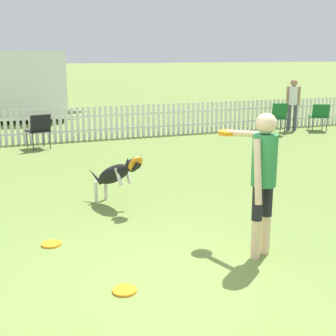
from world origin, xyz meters
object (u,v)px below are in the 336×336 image
frisbee_near_dog (125,290)px  leaping_dog (116,174)px  handler_person (262,168)px  folding_chair_green_right (39,128)px  frisbee_near_handler (51,244)px  folding_chair_blue_left (278,116)px  spectator_standing (293,100)px  folding_chair_center (319,115)px

frisbee_near_dog → leaping_dog: bearing=77.0°
handler_person → folding_chair_green_right: size_ratio=1.92×
frisbee_near_handler → folding_chair_blue_left: size_ratio=0.26×
frisbee_near_dog → folding_chair_green_right: 7.66m
spectator_standing → handler_person: bearing=80.7°
leaping_dog → spectator_standing: bearing=-167.4°
leaping_dog → folding_chair_green_right: size_ratio=1.36×
leaping_dog → folding_chair_green_right: bearing=-107.6°
leaping_dog → folding_chair_green_right: (-0.62, 5.01, 0.00)m
handler_person → spectator_standing: bearing=27.9°
frisbee_near_handler → spectator_standing: (8.04, 6.43, 0.92)m
folding_chair_green_right → handler_person: bearing=88.5°
folding_chair_blue_left → folding_chair_green_right: bearing=11.5°
folding_chair_blue_left → folding_chair_center: size_ratio=1.12×
handler_person → leaping_dog: bearing=90.2°
handler_person → frisbee_near_dog: handler_person is taller
frisbee_near_dog → frisbee_near_handler: bearing=110.1°
leaping_dog → frisbee_near_dog: size_ratio=4.87×
frisbee_near_dog → spectator_standing: 10.92m
folding_chair_center → folding_chair_blue_left: bearing=27.8°
handler_person → frisbee_near_handler: handler_person is taller
leaping_dog → folding_chair_blue_left: size_ratio=1.27×
frisbee_near_handler → folding_chair_center: 10.68m
frisbee_near_handler → frisbee_near_dog: bearing=-69.9°
frisbee_near_handler → folding_chair_green_right: 6.24m
folding_chair_green_right → folding_chair_center: bearing=164.6°
frisbee_near_dog → spectator_standing: spectator_standing is taller
frisbee_near_handler → folding_chair_blue_left: folding_chair_blue_left is taller
leaping_dog → folding_chair_green_right: 5.04m
frisbee_near_dog → spectator_standing: bearing=46.3°
handler_person → folding_chair_green_right: handler_person is taller
frisbee_near_dog → folding_chair_blue_left: size_ratio=0.26×
spectator_standing → frisbee_near_dog: bearing=74.5°
folding_chair_green_right → spectator_standing: size_ratio=0.56×
folding_chair_center → handler_person: bearing=69.5°
leaping_dog → frisbee_near_handler: size_ratio=4.87×
folding_chair_green_right → spectator_standing: spectator_standing is taller
frisbee_near_handler → folding_chair_center: bearing=34.7°
leaping_dog → folding_chair_blue_left: 7.67m
frisbee_near_dog → spectator_standing: size_ratio=0.16×
leaping_dog → spectator_standing: spectator_standing is taller
folding_chair_blue_left → folding_chair_green_right: folding_chair_blue_left is taller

